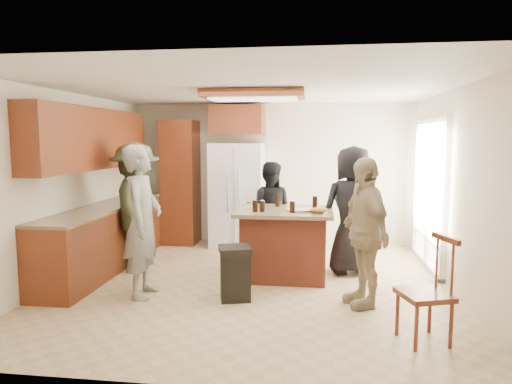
# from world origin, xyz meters

# --- Properties ---
(person_front_left) EXTENTS (0.53, 0.69, 1.81)m
(person_front_left) POSITION_xyz_m (-1.22, -0.58, 0.91)
(person_front_left) COLOR gray
(person_front_left) RESTS_ON ground
(person_behind_left) EXTENTS (0.76, 0.50, 1.53)m
(person_behind_left) POSITION_xyz_m (0.09, 1.35, 0.76)
(person_behind_left) COLOR black
(person_behind_left) RESTS_ON ground
(person_behind_right) EXTENTS (1.00, 0.80, 1.78)m
(person_behind_right) POSITION_xyz_m (1.31, 0.69, 0.89)
(person_behind_right) COLOR black
(person_behind_right) RESTS_ON ground
(person_side_right) EXTENTS (0.80, 1.10, 1.68)m
(person_side_right) POSITION_xyz_m (1.35, -0.56, 0.84)
(person_side_right) COLOR tan
(person_side_right) RESTS_ON ground
(person_counter) EXTENTS (0.96, 1.30, 1.83)m
(person_counter) POSITION_xyz_m (-1.72, 0.42, 0.92)
(person_counter) COLOR #313720
(person_counter) RESTS_ON ground
(left_cabinetry) EXTENTS (0.64, 3.00, 2.30)m
(left_cabinetry) POSITION_xyz_m (-2.24, 0.40, 0.96)
(left_cabinetry) COLOR maroon
(left_cabinetry) RESTS_ON ground
(back_wall_units) EXTENTS (1.80, 0.60, 2.45)m
(back_wall_units) POSITION_xyz_m (-1.33, 2.20, 1.38)
(back_wall_units) COLOR maroon
(back_wall_units) RESTS_ON ground
(refrigerator) EXTENTS (0.90, 0.76, 1.80)m
(refrigerator) POSITION_xyz_m (-0.55, 2.12, 0.90)
(refrigerator) COLOR white
(refrigerator) RESTS_ON ground
(kitchen_island) EXTENTS (1.28, 1.03, 0.93)m
(kitchen_island) POSITION_xyz_m (0.39, 0.38, 0.47)
(kitchen_island) COLOR #973D27
(kitchen_island) RESTS_ON ground
(island_items) EXTENTS (0.96, 0.70, 0.15)m
(island_items) POSITION_xyz_m (0.57, 0.28, 0.97)
(island_items) COLOR silver
(island_items) RESTS_ON kitchen_island
(trash_bin) EXTENTS (0.45, 0.45, 0.63)m
(trash_bin) POSITION_xyz_m (-0.12, -0.57, 0.32)
(trash_bin) COLOR black
(trash_bin) RESTS_ON ground
(spindle_chair) EXTENTS (0.53, 0.53, 0.99)m
(spindle_chair) POSITION_xyz_m (1.83, -1.46, 0.45)
(spindle_chair) COLOR maroon
(spindle_chair) RESTS_ON ground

